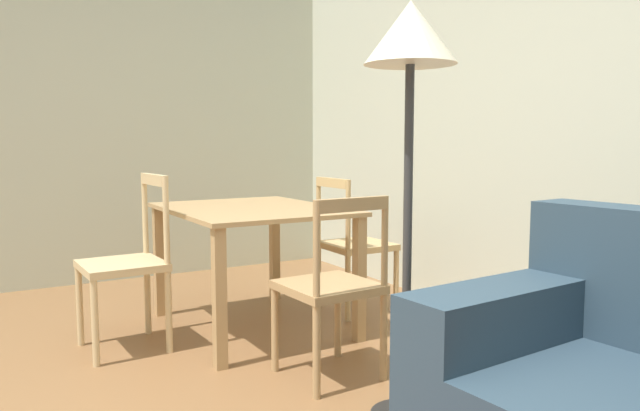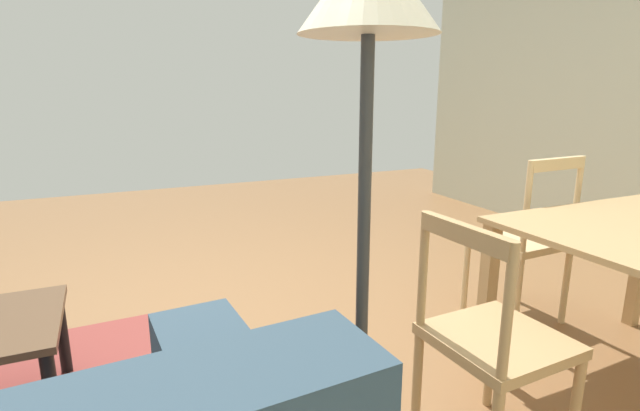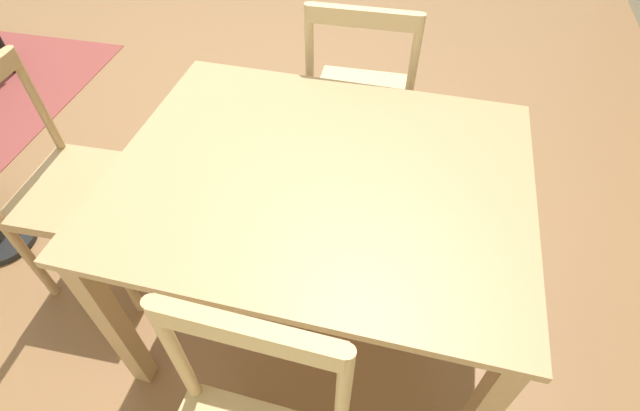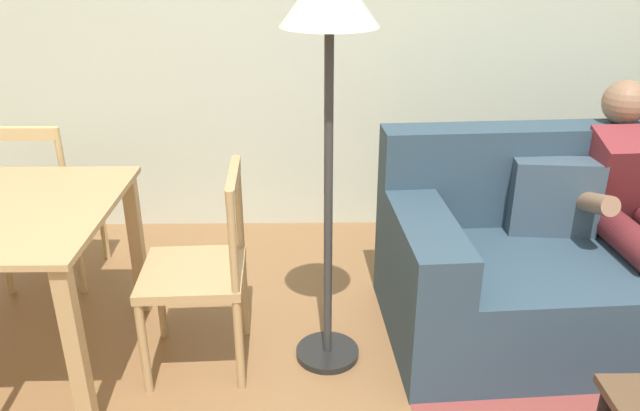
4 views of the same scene
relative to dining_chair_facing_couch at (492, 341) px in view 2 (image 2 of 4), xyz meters
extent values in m
plane|color=brown|center=(0.62, -1.17, -0.44)|extent=(8.67, 8.67, 0.00)
cylinder|color=black|center=(1.42, -1.20, -0.25)|extent=(0.05, 0.05, 0.39)
cylinder|color=black|center=(1.42, -0.67, -0.25)|extent=(0.05, 0.05, 0.39)
cube|color=tan|center=(-1.47, -0.42, -0.09)|extent=(0.06, 0.06, 0.72)
cube|color=tan|center=(-0.38, -0.42, -0.09)|extent=(0.06, 0.06, 0.72)
cube|color=tan|center=(-0.03, 0.00, 0.00)|extent=(0.44, 0.44, 0.04)
cylinder|color=tan|center=(-0.23, 0.18, -0.22)|extent=(0.04, 0.04, 0.44)
cylinder|color=tan|center=(-0.21, -0.20, -0.22)|extent=(0.04, 0.04, 0.44)
cylinder|color=tan|center=(0.17, -0.18, -0.22)|extent=(0.04, 0.04, 0.44)
cylinder|color=tan|center=(0.15, 0.20, 0.22)|extent=(0.03, 0.03, 0.44)
cylinder|color=tan|center=(0.17, -0.18, 0.22)|extent=(0.03, 0.03, 0.44)
cube|color=tan|center=(0.16, 0.01, 0.41)|extent=(0.05, 0.38, 0.06)
cube|color=#D1B27F|center=(-0.92, -0.77, 0.02)|extent=(0.44, 0.44, 0.04)
cylinder|color=#D1B27F|center=(-1.11, -0.97, -0.21)|extent=(0.04, 0.04, 0.47)
cylinder|color=#D1B27F|center=(-0.73, -0.95, -0.21)|extent=(0.04, 0.04, 0.47)
cylinder|color=#D1B27F|center=(-1.12, -0.59, -0.21)|extent=(0.04, 0.04, 0.47)
cylinder|color=#D1B27F|center=(-0.74, -0.57, -0.21)|extent=(0.04, 0.04, 0.47)
cylinder|color=#D1B27F|center=(-1.12, -0.59, 0.27)|extent=(0.03, 0.03, 0.49)
cylinder|color=#D1B27F|center=(-0.74, -0.57, 0.27)|extent=(0.03, 0.03, 0.49)
cube|color=#D1B27F|center=(-0.93, -0.58, 0.48)|extent=(0.38, 0.05, 0.06)
cylinder|color=#333333|center=(0.53, 0.02, 0.27)|extent=(0.04, 0.04, 1.43)
camera|label=1|loc=(2.36, -1.46, 0.68)|focal=33.38mm
camera|label=2|loc=(1.16, 1.13, 0.85)|focal=26.89mm
camera|label=3|loc=(-1.16, 0.94, 1.22)|focal=26.26mm
camera|label=4|loc=(0.47, -2.24, 1.28)|focal=34.63mm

